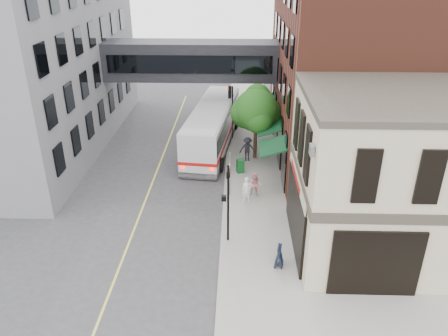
# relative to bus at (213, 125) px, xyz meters

# --- Properties ---
(ground) EXTENTS (120.00, 120.00, 0.00)m
(ground) POSITION_rel_bus_xyz_m (1.16, -15.40, -1.89)
(ground) COLOR #38383A
(ground) RESTS_ON ground
(sidewalk_main) EXTENTS (4.00, 60.00, 0.15)m
(sidewalk_main) POSITION_rel_bus_xyz_m (3.16, -1.40, -1.81)
(sidewalk_main) COLOR gray
(sidewalk_main) RESTS_ON ground
(corner_building) EXTENTS (10.19, 8.12, 8.45)m
(corner_building) POSITION_rel_bus_xyz_m (10.13, -13.40, 2.33)
(corner_building) COLOR #C1B193
(corner_building) RESTS_ON ground
(brick_building) EXTENTS (13.76, 18.00, 14.00)m
(brick_building) POSITION_rel_bus_xyz_m (11.14, -0.40, 5.10)
(brick_building) COLOR #59281C
(brick_building) RESTS_ON ground
(opposite_building) EXTENTS (14.00, 24.00, 14.00)m
(opposite_building) POSITION_rel_bus_xyz_m (-15.84, 0.60, 5.11)
(opposite_building) COLOR slate
(opposite_building) RESTS_ON ground
(skyway_bridge) EXTENTS (14.00, 3.18, 3.00)m
(skyway_bridge) POSITION_rel_bus_xyz_m (-1.84, 2.60, 4.61)
(skyway_bridge) COLOR black
(skyway_bridge) RESTS_ON ground
(traffic_signal_near) EXTENTS (0.44, 0.22, 4.60)m
(traffic_signal_near) POSITION_rel_bus_xyz_m (1.53, -13.40, 1.10)
(traffic_signal_near) COLOR black
(traffic_signal_near) RESTS_ON sidewalk_main
(traffic_signal_far) EXTENTS (0.53, 0.28, 4.50)m
(traffic_signal_far) POSITION_rel_bus_xyz_m (1.42, 1.60, 1.45)
(traffic_signal_far) COLOR black
(traffic_signal_far) RESTS_ON sidewalk_main
(street_sign_pole) EXTENTS (0.08, 0.75, 3.00)m
(street_sign_pole) POSITION_rel_bus_xyz_m (1.55, -8.40, 0.05)
(street_sign_pole) COLOR gray
(street_sign_pole) RESTS_ON sidewalk_main
(street_tree) EXTENTS (3.80, 3.20, 5.60)m
(street_tree) POSITION_rel_bus_xyz_m (3.35, -2.18, 2.03)
(street_tree) COLOR #382619
(street_tree) RESTS_ON sidewalk_main
(lane_marking) EXTENTS (0.12, 40.00, 0.01)m
(lane_marking) POSITION_rel_bus_xyz_m (-3.84, -5.40, -1.88)
(lane_marking) COLOR #D8CC4C
(lane_marking) RESTS_ON ground
(bus) EXTENTS (4.23, 12.74, 3.36)m
(bus) POSITION_rel_bus_xyz_m (0.00, 0.00, 0.00)
(bus) COLOR silver
(bus) RESTS_ON ground
(pedestrian_a) EXTENTS (0.62, 0.43, 1.64)m
(pedestrian_a) POSITION_rel_bus_xyz_m (2.63, -9.16, -0.92)
(pedestrian_a) COLOR white
(pedestrian_a) RESTS_ON sidewalk_main
(pedestrian_b) EXTENTS (0.88, 0.73, 1.62)m
(pedestrian_b) POSITION_rel_bus_xyz_m (3.18, -8.43, -0.93)
(pedestrian_b) COLOR pink
(pedestrian_b) RESTS_ON sidewalk_main
(pedestrian_c) EXTENTS (1.26, 0.78, 1.87)m
(pedestrian_c) POSITION_rel_bus_xyz_m (2.77, -2.98, -0.80)
(pedestrian_c) COLOR black
(pedestrian_c) RESTS_ON sidewalk_main
(newspaper_box) EXTENTS (0.62, 0.58, 1.00)m
(newspaper_box) POSITION_rel_bus_xyz_m (2.23, -5.03, -1.24)
(newspaper_box) COLOR #125120
(newspaper_box) RESTS_ON sidewalk_main
(sandwich_board) EXTENTS (0.51, 0.69, 1.12)m
(sandwich_board) POSITION_rel_bus_xyz_m (4.14, -15.51, -1.17)
(sandwich_board) COLOR black
(sandwich_board) RESTS_ON sidewalk_main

